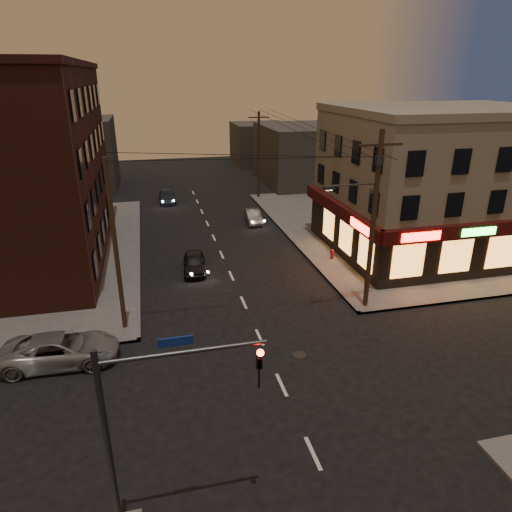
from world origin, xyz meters
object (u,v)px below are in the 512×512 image
object	(u,v)px
suv_cross	(61,350)
sedan_mid	(253,216)
sedan_near	(194,263)
sedan_far	(167,196)
fire_hydrant	(332,253)

from	to	relation	value
suv_cross	sedan_mid	distance (m)	23.70
sedan_near	sedan_far	world-z (taller)	sedan_near
suv_cross	sedan_mid	bearing A→B (deg)	-33.29
sedan_far	fire_hydrant	world-z (taller)	sedan_far
sedan_near	sedan_mid	bearing A→B (deg)	61.91
sedan_far	fire_hydrant	xyz separation A→B (m)	(10.80, -19.52, -0.06)
sedan_mid	sedan_far	size ratio (longest dim) A/B	0.85
sedan_mid	sedan_far	distance (m)	11.72
suv_cross	sedan_near	world-z (taller)	suv_cross
suv_cross	fire_hydrant	xyz separation A→B (m)	(17.26, 9.00, -0.17)
suv_cross	fire_hydrant	distance (m)	19.47
sedan_mid	fire_hydrant	size ratio (longest dim) A/B	4.85
suv_cross	sedan_far	world-z (taller)	suv_cross
sedan_near	sedan_far	distance (m)	19.22
sedan_mid	suv_cross	bearing A→B (deg)	-122.61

